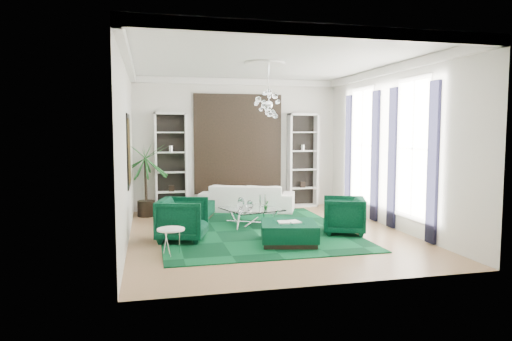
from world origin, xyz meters
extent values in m
cube|color=#A37D56|center=(0.00, 0.00, -0.01)|extent=(6.00, 7.00, 0.02)
cube|color=white|center=(0.00, 0.00, 3.81)|extent=(6.00, 7.00, 0.02)
cube|color=silver|center=(0.00, 3.51, 1.90)|extent=(6.00, 0.02, 3.80)
cube|color=silver|center=(0.00, -3.51, 1.90)|extent=(6.00, 0.02, 3.80)
cube|color=silver|center=(-3.01, 0.00, 1.90)|extent=(0.02, 7.00, 3.80)
cube|color=silver|center=(3.01, 0.00, 1.90)|extent=(0.02, 7.00, 3.80)
cylinder|color=white|center=(0.00, 0.30, 3.77)|extent=(0.90, 0.90, 0.05)
cube|color=black|center=(0.00, 3.46, 1.90)|extent=(2.50, 0.06, 2.80)
cube|color=black|center=(-2.97, 0.60, 1.85)|extent=(0.04, 1.30, 1.60)
cube|color=white|center=(2.99, -0.90, 1.90)|extent=(0.03, 1.10, 2.90)
cube|color=black|center=(2.96, -1.68, 1.65)|extent=(0.07, 0.30, 3.25)
cube|color=black|center=(2.96, -0.12, 1.65)|extent=(0.07, 0.30, 3.25)
cube|color=white|center=(2.99, 1.50, 1.90)|extent=(0.03, 1.10, 2.90)
cube|color=black|center=(2.96, 0.72, 1.65)|extent=(0.07, 0.30, 3.25)
cube|color=black|center=(2.96, 2.28, 1.65)|extent=(0.07, 0.30, 3.25)
cube|color=black|center=(-0.25, 0.38, 0.01)|extent=(4.20, 5.00, 0.02)
imported|color=white|center=(0.15, 2.88, 0.38)|extent=(2.83, 1.90, 0.77)
imported|color=black|center=(-1.90, -0.22, 0.44)|extent=(1.21, 1.19, 0.89)
imported|color=black|center=(1.63, -0.40, 0.41)|extent=(1.17, 1.15, 0.83)
cube|color=black|center=(-1.44, 2.15, 0.21)|extent=(1.21, 1.21, 0.42)
cube|color=black|center=(0.17, -1.00, 0.22)|extent=(1.31, 1.31, 0.44)
cube|color=white|center=(0.17, -1.00, 0.46)|extent=(0.46, 0.30, 0.03)
cylinder|color=white|center=(-2.19, -1.34, 0.24)|extent=(0.56, 0.56, 0.49)
imported|color=#1C5C22|center=(0.13, 0.68, 0.52)|extent=(0.14, 0.13, 0.22)
camera|label=1|loc=(-2.56, -9.68, 2.29)|focal=32.00mm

